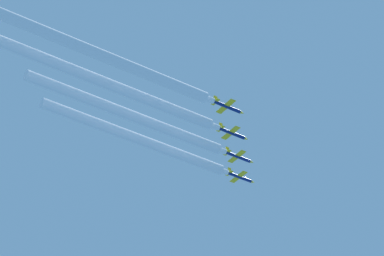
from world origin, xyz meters
name	(u,v)px	position (x,y,z in m)	size (l,w,h in m)	color
jet_lead	(240,177)	(-16.39, 14.44, 186.11)	(7.48, 10.90, 2.62)	navy
jet_second_echelon	(239,157)	(-5.25, 5.69, 184.35)	(7.48, 10.90, 2.62)	navy
jet_third_echelon	(233,133)	(5.51, -4.35, 182.91)	(7.48, 10.90, 2.62)	navy
jet_fourth_echelon	(228,107)	(17.01, -14.27, 181.36)	(7.48, 10.90, 2.62)	navy
smoke_trail_lead	(139,139)	(-16.39, -23.44, 186.09)	(3.19, 65.76, 3.19)	white
smoke_trail_second_echelon	(131,115)	(-5.25, -33.07, 184.33)	(3.19, 67.53, 3.19)	white
smoke_trail_third_echelon	(99,80)	(5.51, -49.83, 182.89)	(3.19, 80.99, 3.19)	white
smoke_trail_fourth_echelon	(103,56)	(17.01, -55.07, 181.34)	(3.19, 71.61, 3.19)	white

